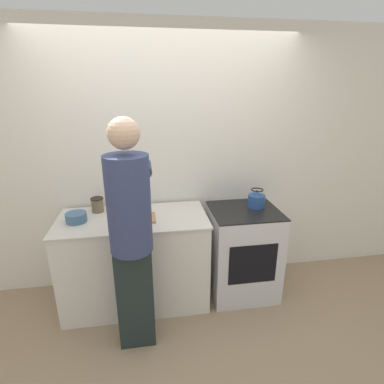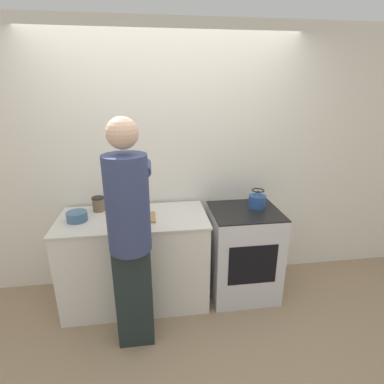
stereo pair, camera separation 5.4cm
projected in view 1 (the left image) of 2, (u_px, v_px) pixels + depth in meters
ground_plane at (177, 317)px, 2.77m from camera, size 12.00×12.00×0.00m
wall_back at (167, 162)px, 3.00m from camera, size 8.00×0.05×2.60m
counter at (136, 260)px, 2.87m from camera, size 1.36×0.66×0.89m
oven at (242, 252)px, 3.00m from camera, size 0.65×0.59×0.90m
person at (131, 231)px, 2.20m from camera, size 0.36×0.59×1.84m
cutting_board at (133, 219)px, 2.67m from camera, size 0.39×0.22×0.02m
knife at (135, 219)px, 2.65m from camera, size 0.22×0.07×0.01m
kettle at (257, 200)px, 2.90m from camera, size 0.17×0.17×0.18m
bowl_prep at (76, 217)px, 2.62m from camera, size 0.18×0.18×0.08m
canister_jar at (97, 205)px, 2.83m from camera, size 0.12×0.12×0.14m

